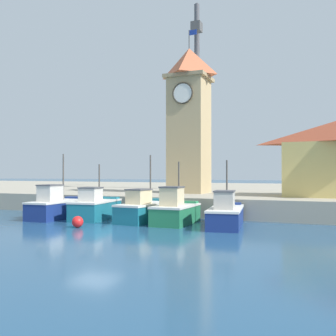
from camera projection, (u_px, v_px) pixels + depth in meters
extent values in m
plane|color=navy|center=(95.00, 233.00, 20.49)|extent=(300.00, 300.00, 0.00)
cube|color=#A89E89|center=(226.00, 193.00, 46.35)|extent=(120.00, 40.00, 1.39)
cube|color=navy|center=(58.00, 210.00, 27.14)|extent=(1.98, 4.98, 1.12)
cube|color=navy|center=(76.00, 198.00, 29.22)|extent=(1.55, 0.66, 0.24)
cube|color=silver|center=(58.00, 201.00, 27.14)|extent=(2.05, 5.04, 0.12)
cube|color=beige|center=(50.00, 193.00, 26.34)|extent=(1.14, 1.51, 1.04)
cube|color=#4C4C51|center=(50.00, 185.00, 26.35)|extent=(1.22, 1.60, 0.08)
cylinder|color=#4C4742|center=(63.00, 177.00, 27.74)|extent=(0.10, 0.10, 3.24)
torus|color=black|center=(48.00, 209.00, 27.71)|extent=(0.14, 0.52, 0.52)
cube|color=#196B7F|center=(96.00, 211.00, 26.51)|extent=(2.40, 4.42, 1.16)
cube|color=#196B7F|center=(107.00, 198.00, 28.31)|extent=(1.71, 0.78, 0.24)
cube|color=silver|center=(96.00, 201.00, 26.52)|extent=(2.46, 4.49, 0.12)
cube|color=beige|center=(91.00, 195.00, 25.81)|extent=(1.30, 1.39, 0.84)
cube|color=#4C4C51|center=(91.00, 188.00, 25.82)|extent=(1.39, 1.48, 0.08)
cylinder|color=#4C4742|center=(99.00, 182.00, 27.04)|extent=(0.10, 0.10, 2.46)
torus|color=black|center=(83.00, 210.00, 27.01)|extent=(0.18, 0.53, 0.52)
cube|color=#196B7F|center=(146.00, 213.00, 25.44)|extent=(2.22, 5.03, 1.08)
cube|color=#196B7F|center=(162.00, 201.00, 27.40)|extent=(1.59, 0.73, 0.24)
cube|color=silver|center=(146.00, 204.00, 25.44)|extent=(2.28, 5.09, 0.12)
cube|color=beige|center=(139.00, 197.00, 24.69)|extent=(1.21, 1.55, 0.86)
cube|color=#4C4C51|center=(139.00, 190.00, 24.69)|extent=(1.29, 1.64, 0.08)
cylinder|color=#4C4742|center=(150.00, 179.00, 26.01)|extent=(0.10, 0.10, 3.13)
torus|color=black|center=(135.00, 212.00, 26.11)|extent=(0.16, 0.53, 0.52)
cube|color=#237A4C|center=(176.00, 215.00, 24.14)|extent=(1.96, 4.05, 1.05)
cube|color=#237A4C|center=(185.00, 203.00, 25.79)|extent=(1.63, 0.62, 0.24)
cube|color=silver|center=(176.00, 206.00, 24.15)|extent=(2.02, 4.11, 0.12)
cube|color=beige|center=(172.00, 197.00, 23.50)|extent=(1.16, 1.22, 1.08)
cube|color=#4C4C51|center=(172.00, 187.00, 23.51)|extent=(1.24, 1.30, 0.08)
cylinder|color=#4C4742|center=(179.00, 183.00, 24.64)|extent=(0.10, 0.10, 2.68)
torus|color=black|center=(162.00, 214.00, 24.71)|extent=(0.13, 0.52, 0.52)
cube|color=navy|center=(226.00, 218.00, 22.99)|extent=(2.51, 5.29, 0.99)
cube|color=navy|center=(229.00, 204.00, 25.22)|extent=(1.57, 0.82, 0.24)
cube|color=silver|center=(226.00, 209.00, 23.00)|extent=(2.58, 5.36, 0.12)
cube|color=#B2ADA3|center=(224.00, 200.00, 22.14)|extent=(1.27, 1.67, 0.96)
cube|color=#4C4C51|center=(224.00, 191.00, 22.15)|extent=(1.36, 1.76, 0.08)
cylinder|color=#4C4742|center=(227.00, 183.00, 23.63)|extent=(0.10, 0.10, 2.80)
torus|color=black|center=(210.00, 217.00, 23.46)|extent=(0.20, 0.53, 0.52)
cube|color=tan|center=(189.00, 136.00, 34.24)|extent=(3.11, 3.11, 9.86)
cube|color=#9C865F|center=(189.00, 78.00, 34.30)|extent=(3.61, 3.61, 0.30)
pyramid|color=#C1603D|center=(189.00, 62.00, 34.32)|extent=(3.61, 3.61, 2.49)
cylinder|color=white|center=(183.00, 93.00, 32.79)|extent=(1.71, 0.12, 1.71)
torus|color=#332D23|center=(183.00, 93.00, 32.75)|extent=(1.83, 0.12, 1.83)
cylinder|color=#3F3F3F|center=(189.00, 39.00, 34.34)|extent=(0.08, 0.08, 1.60)
cube|color=navy|center=(193.00, 32.00, 34.22)|extent=(0.70, 0.04, 0.44)
cube|color=#353539|center=(197.00, 184.00, 41.56)|extent=(2.00, 2.00, 1.20)
cylinder|color=#4C4C51|center=(197.00, 91.00, 41.68)|extent=(0.56, 0.56, 18.49)
cylinder|color=#4C4C51|center=(198.00, 30.00, 45.55)|extent=(2.57, 7.47, 3.16)
cube|color=#4C4C4C|center=(197.00, 27.00, 40.45)|extent=(1.00, 1.00, 1.00)
sphere|color=red|center=(78.00, 222.00, 22.47)|extent=(0.66, 0.66, 0.66)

